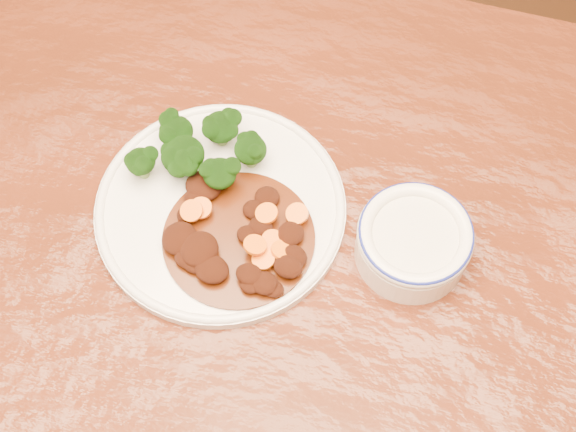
% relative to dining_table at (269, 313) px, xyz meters
% --- Properties ---
extents(dining_table, '(1.58, 1.03, 0.75)m').
position_rel_dining_table_xyz_m(dining_table, '(0.00, 0.00, 0.00)').
color(dining_table, '#521F0E').
rests_on(dining_table, ground).
extents(dinner_plate, '(0.27, 0.27, 0.02)m').
position_rel_dining_table_xyz_m(dinner_plate, '(-0.08, 0.06, 0.09)').
color(dinner_plate, silver).
rests_on(dinner_plate, dining_table).
extents(broccoli_florets, '(0.14, 0.11, 0.05)m').
position_rel_dining_table_xyz_m(broccoli_florets, '(-0.12, 0.10, 0.12)').
color(broccoli_florets, '#73974E').
rests_on(broccoli_florets, dinner_plate).
extents(mince_stew, '(0.16, 0.16, 0.03)m').
position_rel_dining_table_xyz_m(mince_stew, '(-0.05, 0.02, 0.10)').
color(mince_stew, '#441907').
rests_on(mince_stew, dinner_plate).
extents(dip_bowl, '(0.12, 0.12, 0.05)m').
position_rel_dining_table_xyz_m(dip_bowl, '(0.13, 0.09, 0.11)').
color(dip_bowl, silver).
rests_on(dip_bowl, dining_table).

